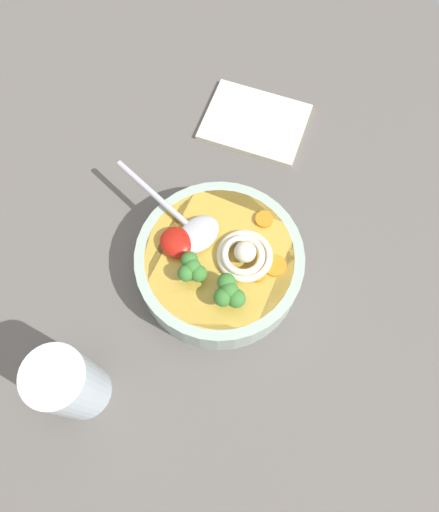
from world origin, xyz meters
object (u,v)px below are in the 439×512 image
(folded_napkin, at_px, (255,122))
(soup_spoon, at_px, (190,227))
(drinking_glass, at_px, (70,384))
(soup_bowl, at_px, (220,264))
(noodle_pile, at_px, (244,254))

(folded_napkin, bearing_deg, soup_spoon, -67.41)
(drinking_glass, relative_size, folded_napkin, 0.83)
(soup_bowl, relative_size, folded_napkin, 1.42)
(drinking_glass, bearing_deg, soup_bowl, 89.67)
(soup_spoon, bearing_deg, noodle_pile, -165.05)
(soup_bowl, distance_m, folded_napkin, 0.25)
(soup_spoon, relative_size, drinking_glass, 1.38)
(soup_bowl, bearing_deg, soup_spoon, -177.89)
(noodle_pile, distance_m, soup_spoon, 0.08)
(noodle_pile, height_order, folded_napkin, noodle_pile)
(soup_bowl, height_order, noodle_pile, noodle_pile)
(soup_bowl, bearing_deg, drinking_glass, -90.33)
(noodle_pile, distance_m, drinking_glass, 0.25)
(soup_bowl, distance_m, noodle_pile, 0.05)
(soup_spoon, xyz_separation_m, drinking_glass, (0.05, -0.23, -0.00))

